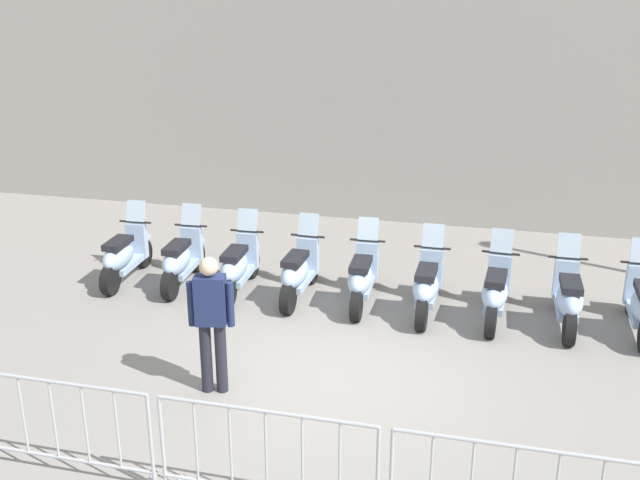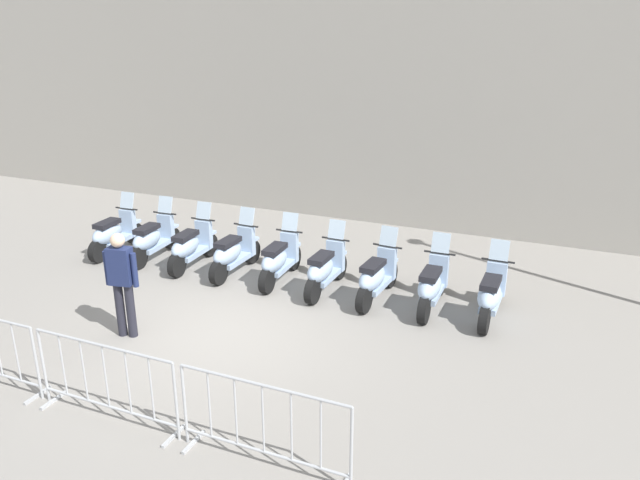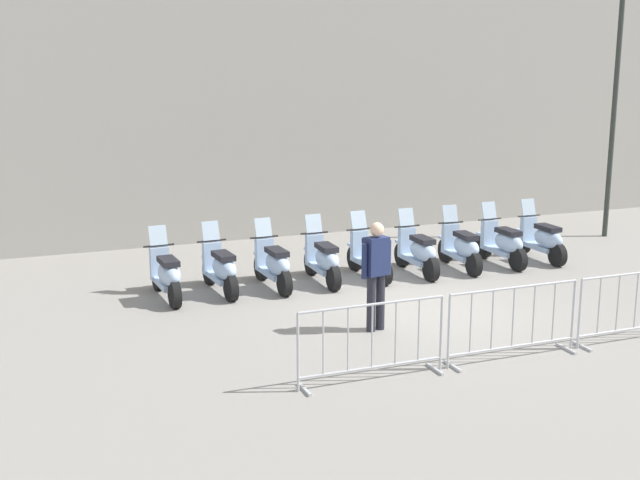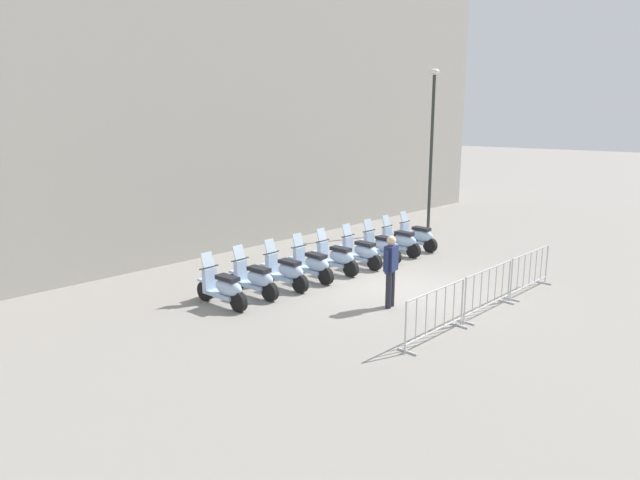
# 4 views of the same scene
# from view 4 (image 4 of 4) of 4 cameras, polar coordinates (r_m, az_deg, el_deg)

# --- Properties ---
(ground_plane) EXTENTS (120.00, 120.00, 0.00)m
(ground_plane) POSITION_cam_4_polar(r_m,az_deg,el_deg) (15.16, 7.83, -4.89)
(ground_plane) COLOR gray
(building_facade) EXTENTS (28.09, 5.48, 14.30)m
(building_facade) POSITION_cam_4_polar(r_m,az_deg,el_deg) (20.13, -10.64, 19.93)
(building_facade) COLOR #9E998E
(building_facade) RESTS_ON ground
(motorcycle_0) EXTENTS (0.56, 1.73, 1.24)m
(motorcycle_0) POSITION_cam_4_polar(r_m,az_deg,el_deg) (13.80, -9.60, -4.76)
(motorcycle_0) COLOR black
(motorcycle_0) RESTS_ON ground
(motorcycle_1) EXTENTS (0.56, 1.72, 1.24)m
(motorcycle_1) POSITION_cam_4_polar(r_m,az_deg,el_deg) (14.42, -6.53, -3.89)
(motorcycle_1) COLOR black
(motorcycle_1) RESTS_ON ground
(motorcycle_2) EXTENTS (0.56, 1.73, 1.24)m
(motorcycle_2) POSITION_cam_4_polar(r_m,az_deg,el_deg) (15.01, -3.48, -3.16)
(motorcycle_2) COLOR black
(motorcycle_2) RESTS_ON ground
(motorcycle_3) EXTENTS (0.61, 1.72, 1.24)m
(motorcycle_3) POSITION_cam_4_polar(r_m,az_deg,el_deg) (15.67, -0.82, -2.45)
(motorcycle_3) COLOR black
(motorcycle_3) RESTS_ON ground
(motorcycle_4) EXTENTS (0.56, 1.73, 1.24)m
(motorcycle_4) POSITION_cam_4_polar(r_m,az_deg,el_deg) (16.38, 1.61, -1.78)
(motorcycle_4) COLOR black
(motorcycle_4) RESTS_ON ground
(motorcycle_5) EXTENTS (0.60, 1.72, 1.24)m
(motorcycle_5) POSITION_cam_4_polar(r_m,az_deg,el_deg) (17.05, 4.07, -1.22)
(motorcycle_5) COLOR black
(motorcycle_5) RESTS_ON ground
(motorcycle_6) EXTENTS (0.66, 1.72, 1.24)m
(motorcycle_6) POSITION_cam_4_polar(r_m,az_deg,el_deg) (17.81, 6.09, -0.66)
(motorcycle_6) COLOR black
(motorcycle_6) RESTS_ON ground
(motorcycle_7) EXTENTS (0.57, 1.73, 1.24)m
(motorcycle_7) POSITION_cam_4_polar(r_m,az_deg,el_deg) (18.61, 7.93, -0.13)
(motorcycle_7) COLOR black
(motorcycle_7) RESTS_ON ground
(motorcycle_8) EXTENTS (0.60, 1.72, 1.24)m
(motorcycle_8) POSITION_cam_4_polar(r_m,az_deg,el_deg) (19.42, 9.61, 0.35)
(motorcycle_8) COLOR black
(motorcycle_8) RESTS_ON ground
(barrier_segment_0) EXTENTS (2.10, 0.65, 1.07)m
(barrier_segment_0) POSITION_cam_4_polar(r_m,az_deg,el_deg) (11.94, 11.42, -7.28)
(barrier_segment_0) COLOR #B2B5B7
(barrier_segment_0) RESTS_ON ground
(barrier_segment_1) EXTENTS (2.10, 0.65, 1.07)m
(barrier_segment_1) POSITION_cam_4_polar(r_m,az_deg,el_deg) (13.76, 16.38, -4.86)
(barrier_segment_1) COLOR #B2B5B7
(barrier_segment_1) RESTS_ON ground
(barrier_segment_2) EXTENTS (2.10, 0.65, 1.07)m
(barrier_segment_2) POSITION_cam_4_polar(r_m,az_deg,el_deg) (15.67, 20.14, -2.99)
(barrier_segment_2) COLOR #B2B5B7
(barrier_segment_2) RESTS_ON ground
(street_lamp) EXTENTS (0.36, 0.36, 6.06)m
(street_lamp) POSITION_cam_4_polar(r_m,az_deg,el_deg) (22.27, 11.07, 10.14)
(street_lamp) COLOR #2D332D
(street_lamp) RESTS_ON ground
(officer_near_row_end) EXTENTS (0.55, 0.25, 1.73)m
(officer_near_row_end) POSITION_cam_4_polar(r_m,az_deg,el_deg) (13.53, 7.05, -2.70)
(officer_near_row_end) COLOR #23232D
(officer_near_row_end) RESTS_ON ground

